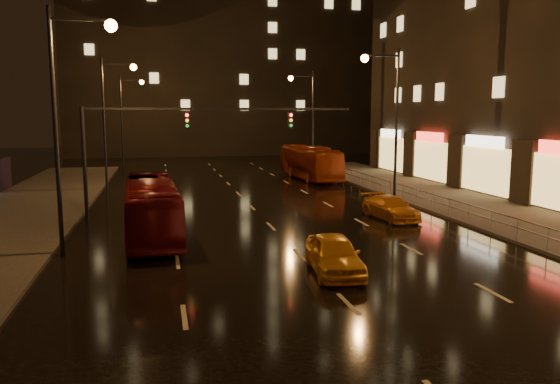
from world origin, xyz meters
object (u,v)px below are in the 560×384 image
bus_red (151,208)px  bus_curb (310,163)px  taxi_near (334,254)px  taxi_far (391,208)px

bus_red → bus_curb: 24.88m
bus_red → taxi_near: (6.61, -7.61, -0.66)m
bus_red → bus_curb: size_ratio=0.93×
taxi_near → bus_curb: bearing=81.7°
bus_red → taxi_near: size_ratio=2.36×
bus_red → taxi_far: 13.10m
bus_curb → taxi_far: 19.13m
bus_curb → taxi_near: size_ratio=2.53×
bus_curb → taxi_near: 29.30m
taxi_near → bus_red: bearing=136.5°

